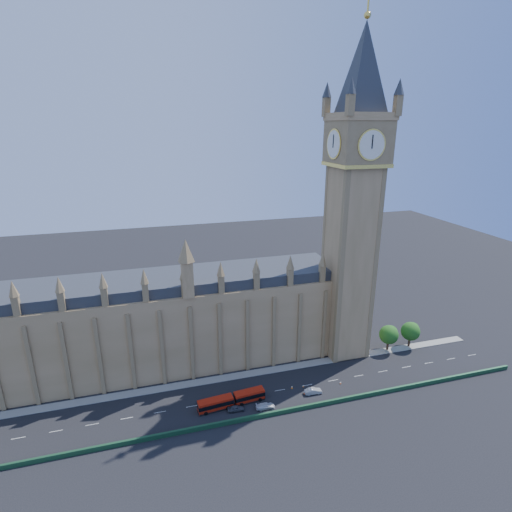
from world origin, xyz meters
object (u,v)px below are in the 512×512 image
object	(u,v)px
red_bus	(232,400)
car_silver	(313,391)
car_white	(265,406)
car_grey	(236,408)

from	to	relation	value
red_bus	car_silver	distance (m)	22.20
car_silver	car_white	bearing A→B (deg)	102.50
red_bus	car_white	distance (m)	8.81
red_bus	car_grey	distance (m)	2.60
car_grey	car_silver	bearing A→B (deg)	-82.93
car_silver	car_white	xyz separation A→B (m)	(-14.13, -2.15, -0.07)
red_bus	car_grey	bearing A→B (deg)	-82.45
car_silver	car_white	world-z (taller)	car_silver
car_grey	car_silver	size ratio (longest dim) A/B	0.90
car_grey	car_silver	distance (m)	21.62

